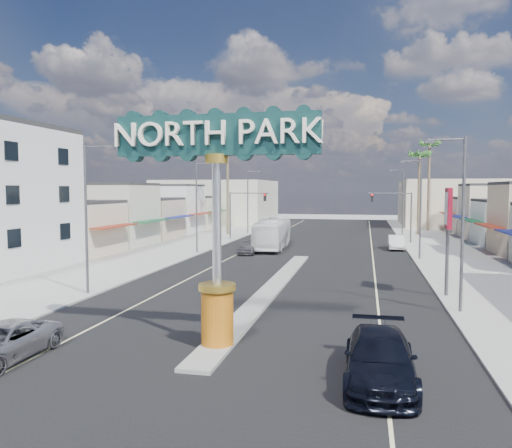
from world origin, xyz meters
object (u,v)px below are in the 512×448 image
at_px(traffic_signal_left, 244,206).
at_px(streetlight_r_near, 460,215).
at_px(traffic_signal_right, 395,207).
at_px(suv_left, 1,343).
at_px(palm_right_mid, 420,159).
at_px(streetlight_r_mid, 419,204).
at_px(palm_left_far, 227,152).
at_px(car_parked_right, 396,242).
at_px(gateway_sign, 217,201).
at_px(streetlight_r_far, 402,199).
at_px(city_bus, 273,234).
at_px(suv_right, 380,358).
at_px(streetlight_l_mid, 198,203).
at_px(streetlight_l_near, 88,211).
at_px(bank_pylon_sign, 448,214).
at_px(streetlight_l_far, 249,199).
at_px(palm_right_far, 430,149).
at_px(car_parked_left, 248,247).

distance_m(traffic_signal_left, streetlight_r_near, 39.26).
bearing_deg(streetlight_r_near, traffic_signal_right, 92.10).
distance_m(streetlight_r_near, suv_left, 21.53).
bearing_deg(palm_right_mid, streetlight_r_mid, -95.64).
distance_m(palm_left_far, car_parked_right, 27.40).
xyz_separation_m(streetlight_r_mid, palm_right_mid, (2.57, 26.00, 5.54)).
relative_size(gateway_sign, streetlight_r_far, 1.02).
bearing_deg(palm_left_far, streetlight_r_near, -59.64).
relative_size(streetlight_r_near, city_bus, 0.78).
distance_m(traffic_signal_right, streetlight_r_near, 34.03).
bearing_deg(suv_right, palm_right_mid, 83.01).
bearing_deg(suv_right, car_parked_right, 85.73).
relative_size(streetlight_l_mid, city_bus, 0.78).
height_order(streetlight_l_near, streetlight_r_mid, same).
distance_m(palm_left_far, bank_pylon_sign, 43.52).
xyz_separation_m(streetlight_l_far, city_bus, (6.45, -16.22, -3.47)).
bearing_deg(car_parked_right, gateway_sign, -103.74).
relative_size(gateway_sign, traffic_signal_left, 1.53).
distance_m(traffic_signal_left, traffic_signal_right, 18.37).
height_order(traffic_signal_right, suv_left, traffic_signal_right).
distance_m(streetlight_l_far, suv_right, 55.09).
bearing_deg(suv_left, traffic_signal_right, 70.31).
bearing_deg(suv_left, traffic_signal_left, 92.71).
bearing_deg(suv_left, streetlight_r_far, 71.93).
bearing_deg(streetlight_l_near, palm_left_far, 93.67).
relative_size(traffic_signal_right, palm_right_far, 0.43).
relative_size(streetlight_l_near, bank_pylon_sign, 1.42).
xyz_separation_m(gateway_sign, suv_left, (-7.41, -3.20, -5.24)).
bearing_deg(streetlight_r_near, bank_pylon_sign, 89.12).
relative_size(palm_right_mid, bank_pylon_sign, 1.91).
bearing_deg(streetlight_l_mid, streetlight_r_far, 46.52).
bearing_deg(traffic_signal_right, traffic_signal_left, 180.00).
bearing_deg(streetlight_r_near, gateway_sign, -142.45).
distance_m(traffic_signal_right, palm_right_far, 20.59).
relative_size(suv_right, car_parked_left, 1.38).
distance_m(streetlight_r_mid, city_bus, 15.91).
height_order(traffic_signal_left, traffic_signal_right, same).
xyz_separation_m(car_parked_left, city_bus, (1.52, 5.00, 0.91)).
distance_m(streetlight_l_near, streetlight_r_far, 46.90).
distance_m(streetlight_l_mid, streetlight_l_far, 22.00).
bearing_deg(streetlight_r_near, palm_right_mid, 86.81).
bearing_deg(streetlight_r_far, palm_left_far, -175.12).
bearing_deg(streetlight_l_far, traffic_signal_right, -22.20).
height_order(gateway_sign, traffic_signal_left, gateway_sign).
bearing_deg(suv_left, bank_pylon_sign, 40.76).
bearing_deg(traffic_signal_left, suv_left, -87.75).
height_order(gateway_sign, streetlight_l_mid, gateway_sign).
xyz_separation_m(streetlight_r_far, car_parked_right, (-1.43, -14.29, -4.31)).
bearing_deg(car_parked_right, streetlight_l_far, 144.07).
relative_size(traffic_signal_left, streetlight_l_near, 0.67).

